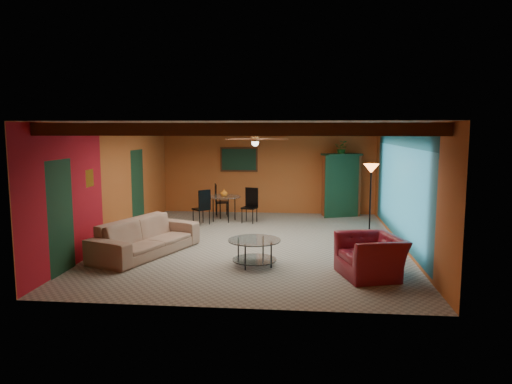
# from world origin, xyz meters

# --- Properties ---
(room) EXTENTS (6.52, 8.01, 2.71)m
(room) POSITION_xyz_m (0.00, 0.11, 2.36)
(room) COLOR gray
(room) RESTS_ON ground
(sofa) EXTENTS (1.83, 2.70, 0.73)m
(sofa) POSITION_xyz_m (-2.15, -1.18, 0.37)
(sofa) COLOR #906F5C
(sofa) RESTS_ON ground
(armchair) EXTENTS (1.26, 1.35, 0.73)m
(armchair) POSITION_xyz_m (2.27, -2.26, 0.36)
(armchair) COLOR maroon
(armchair) RESTS_ON ground
(coffee_table) EXTENTS (1.31, 1.31, 0.51)m
(coffee_table) POSITION_xyz_m (0.17, -1.78, 0.25)
(coffee_table) COLOR silver
(coffee_table) RESTS_ON ground
(dining_table) EXTENTS (2.29, 2.29, 0.97)m
(dining_table) POSITION_xyz_m (-1.14, 2.56, 0.49)
(dining_table) COLOR silver
(dining_table) RESTS_ON ground
(armoire) EXTENTS (1.14, 0.84, 1.80)m
(armoire) POSITION_xyz_m (2.20, 3.70, 0.90)
(armoire) COLOR brown
(armoire) RESTS_ON ground
(floor_lamp) EXTENTS (0.41, 0.41, 1.79)m
(floor_lamp) POSITION_xyz_m (2.65, 0.73, 0.89)
(floor_lamp) COLOR black
(floor_lamp) RESTS_ON ground
(ceiling_fan) EXTENTS (1.50, 1.50, 0.44)m
(ceiling_fan) POSITION_xyz_m (0.00, 0.00, 2.36)
(ceiling_fan) COLOR #472614
(ceiling_fan) RESTS_ON ceiling
(painting) EXTENTS (1.05, 0.03, 0.65)m
(painting) POSITION_xyz_m (-0.90, 3.96, 1.65)
(painting) COLOR black
(painting) RESTS_ON wall_back
(potted_plant) EXTENTS (0.48, 0.45, 0.44)m
(potted_plant) POSITION_xyz_m (2.20, 3.70, 2.02)
(potted_plant) COLOR #26661E
(potted_plant) RESTS_ON armoire
(vase) EXTENTS (0.26, 0.26, 0.21)m
(vase) POSITION_xyz_m (-1.14, 2.56, 1.08)
(vase) COLOR orange
(vase) RESTS_ON dining_table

